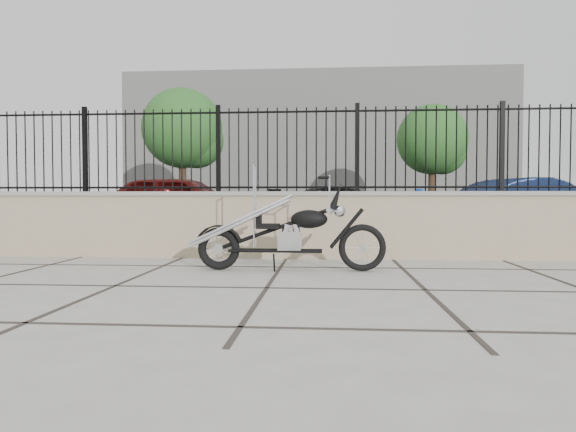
% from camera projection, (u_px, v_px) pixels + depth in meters
% --- Properties ---
extents(ground_plane, '(90.00, 90.00, 0.00)m').
position_uv_depth(ground_plane, '(267.00, 288.00, 4.92)').
color(ground_plane, '#99968E').
rests_on(ground_plane, ground).
extents(parking_lot, '(30.00, 30.00, 0.00)m').
position_uv_depth(parking_lot, '(310.00, 224.00, 17.37)').
color(parking_lot, black).
rests_on(parking_lot, ground).
extents(retaining_wall, '(14.00, 0.36, 0.96)m').
position_uv_depth(retaining_wall, '(287.00, 225.00, 7.39)').
color(retaining_wall, gray).
rests_on(retaining_wall, ground_plane).
extents(iron_fence, '(14.00, 0.08, 1.20)m').
position_uv_depth(iron_fence, '(287.00, 150.00, 7.35)').
color(iron_fence, black).
rests_on(iron_fence, retaining_wall).
extents(background_building, '(22.00, 6.00, 8.00)m').
position_uv_depth(background_building, '(318.00, 147.00, 31.18)').
color(background_building, beige).
rests_on(background_building, ground_plane).
extents(chopper_motorcycle, '(2.14, 0.39, 1.28)m').
position_uv_depth(chopper_motorcycle, '(286.00, 217.00, 6.08)').
color(chopper_motorcycle, black).
rests_on(chopper_motorcycle, ground_plane).
extents(car_red, '(4.21, 1.91, 1.40)m').
position_uv_depth(car_red, '(182.00, 205.00, 11.55)').
color(car_red, '#4A0B0A').
rests_on(car_red, parking_lot).
extents(car_black, '(4.09, 2.19, 1.13)m').
position_uv_depth(car_black, '(348.00, 210.00, 12.49)').
color(car_black, black).
rests_on(car_black, parking_lot).
extents(car_blue, '(4.17, 2.61, 1.30)m').
position_uv_depth(car_blue, '(534.00, 208.00, 11.34)').
color(car_blue, '#101C3C').
rests_on(car_blue, parking_lot).
extents(bollard_a, '(0.11, 0.11, 0.88)m').
position_uv_depth(bollard_a, '(187.00, 220.00, 9.74)').
color(bollard_a, '#0C4CB4').
rests_on(bollard_a, ground_plane).
extents(bollard_b, '(0.16, 0.16, 1.04)m').
position_uv_depth(bollard_b, '(419.00, 217.00, 9.41)').
color(bollard_b, blue).
rests_on(bollard_b, ground_plane).
extents(tree_left, '(3.29, 3.29, 5.56)m').
position_uv_depth(tree_left, '(182.00, 125.00, 21.12)').
color(tree_left, '#382619').
rests_on(tree_left, ground_plane).
extents(tree_right, '(2.90, 2.90, 4.89)m').
position_uv_depth(tree_right, '(432.00, 136.00, 21.23)').
color(tree_right, '#382619').
rests_on(tree_right, ground_plane).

